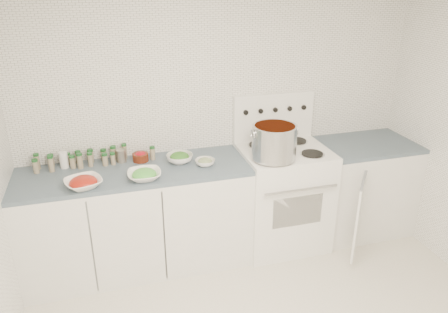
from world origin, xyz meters
The scene contains 13 objects.
room_walls centered at (0.00, 0.00, 1.56)m, with size 3.54×3.04×2.52m.
counter_left centered at (-0.82, 1.19, 0.45)m, with size 1.85×0.62×0.90m.
stove centered at (0.48, 1.19, 0.50)m, with size 0.76×0.70×1.36m.
counter_right centered at (1.30, 1.19, 0.45)m, with size 0.89×0.94×0.90m.
stock_pot centered at (0.30, 1.01, 1.10)m, with size 0.39×0.36×0.28m.
bowl_tomato centered at (-1.20, 0.99, 0.94)m, with size 0.33×0.33×0.09m.
bowl_snowpea centered at (-0.76, 1.00, 0.94)m, with size 0.26×0.26×0.09m.
bowl_broccoli centered at (-0.44, 1.24, 0.94)m, with size 0.28×0.28×0.09m.
bowl_zucchini centered at (-0.25, 1.12, 0.93)m, with size 0.17×0.17×0.06m.
bowl_pepper centered at (-0.75, 1.36, 0.94)m, with size 0.13×0.13×0.08m.
salt_canister centered at (-1.35, 1.39, 0.97)m, with size 0.07×0.07×0.14m, color white.
tin_can centered at (-0.90, 1.38, 0.95)m, with size 0.08×0.08×0.11m, color gray.
spice_cluster centered at (-1.19, 1.40, 0.96)m, with size 0.96×0.16×0.13m.
Camera 1 is at (-1.01, -2.06, 2.37)m, focal length 35.00 mm.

